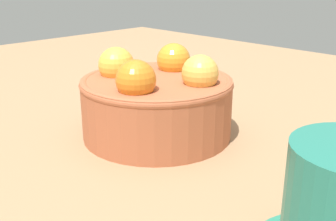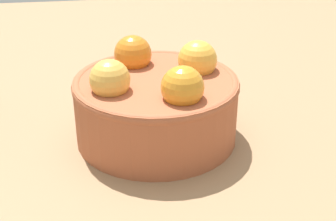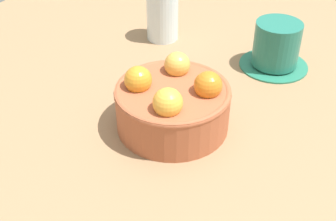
# 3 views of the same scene
# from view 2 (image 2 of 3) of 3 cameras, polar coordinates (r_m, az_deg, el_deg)

# --- Properties ---
(ground_plane) EXTENTS (1.34, 1.14, 0.05)m
(ground_plane) POSITION_cam_2_polar(r_m,az_deg,el_deg) (0.52, -1.32, -5.26)
(ground_plane) COLOR #997551
(terracotta_bowl) EXTENTS (0.17, 0.17, 0.10)m
(terracotta_bowl) POSITION_cam_2_polar(r_m,az_deg,el_deg) (0.49, -1.38, 1.06)
(terracotta_bowl) COLOR #AD5938
(terracotta_bowl) RESTS_ON ground_plane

